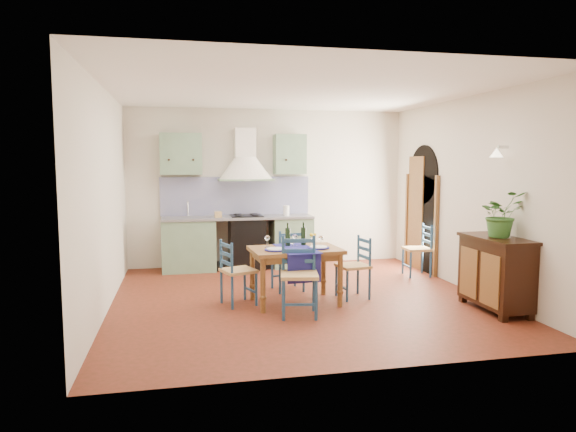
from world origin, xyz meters
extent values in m
plane|color=#46210F|center=(0.00, 0.00, 0.00)|extent=(5.00, 5.00, 0.00)
cube|color=beige|center=(0.00, 2.50, 1.40)|extent=(5.00, 0.04, 2.80)
cube|color=gray|center=(-1.45, 2.19, 0.44)|extent=(0.90, 0.60, 0.88)
cube|color=gray|center=(0.35, 2.19, 0.44)|extent=(0.70, 0.60, 0.88)
cube|color=black|center=(-0.45, 2.19, 0.44)|extent=(0.60, 0.58, 0.88)
cube|color=gray|center=(-0.60, 2.19, 0.90)|extent=(2.60, 0.64, 0.04)
cube|color=silver|center=(-1.45, 2.19, 0.90)|extent=(0.45, 0.40, 0.03)
cylinder|color=silver|center=(-1.45, 2.37, 1.05)|extent=(0.02, 0.02, 0.26)
cube|color=black|center=(-0.45, 2.19, 0.93)|extent=(0.55, 0.48, 0.02)
cube|color=black|center=(-0.60, 2.24, 0.04)|extent=(2.60, 0.50, 0.08)
cube|color=#0B0F62|center=(-0.60, 2.46, 1.26)|extent=(2.65, 0.05, 0.68)
cube|color=gray|center=(-1.55, 2.32, 2.00)|extent=(0.70, 0.34, 0.70)
cube|color=gray|center=(0.35, 2.32, 2.00)|extent=(0.55, 0.34, 0.70)
cone|color=silver|center=(-0.45, 2.25, 1.75)|extent=(0.96, 0.96, 0.40)
cube|color=silver|center=(-0.45, 2.34, 2.20)|extent=(0.36, 0.30, 0.50)
cube|color=beige|center=(2.50, 0.00, 1.40)|extent=(0.04, 5.00, 2.80)
cube|color=black|center=(2.48, 1.40, 0.82)|extent=(0.03, 1.00, 1.65)
cylinder|color=black|center=(2.48, 1.40, 1.65)|extent=(0.03, 1.00, 1.00)
cube|color=brown|center=(2.46, 0.86, 0.82)|extent=(0.06, 0.06, 1.65)
cube|color=brown|center=(2.46, 1.94, 0.82)|extent=(0.06, 0.06, 1.65)
cube|color=brown|center=(2.47, 1.62, 0.98)|extent=(0.04, 0.55, 1.96)
cylinder|color=silver|center=(2.44, -0.85, 2.05)|extent=(0.15, 0.04, 0.04)
cone|color=#FFEDC6|center=(2.34, -0.85, 1.98)|extent=(0.16, 0.16, 0.12)
cube|color=beige|center=(-2.50, 0.00, 1.40)|extent=(0.04, 5.00, 2.80)
cube|color=white|center=(0.00, 0.00, 2.80)|extent=(5.00, 5.00, 0.01)
cube|color=brown|center=(-0.12, -0.20, 0.71)|extent=(1.20, 0.85, 0.05)
cube|color=brown|center=(-0.12, -0.20, 0.64)|extent=(1.08, 0.72, 0.08)
cylinder|color=brown|center=(-0.60, -0.55, 0.34)|extent=(0.07, 0.07, 0.68)
cylinder|color=brown|center=(-0.65, 0.08, 0.34)|extent=(0.07, 0.07, 0.68)
cylinder|color=brown|center=(0.41, -0.49, 0.34)|extent=(0.07, 0.07, 0.68)
cylinder|color=brown|center=(0.37, 0.15, 0.34)|extent=(0.07, 0.07, 0.68)
cube|color=navy|center=(-0.11, -0.25, 0.74)|extent=(0.49, 0.89, 0.01)
cube|color=navy|center=(-0.09, -0.60, 0.55)|extent=(0.43, 0.04, 0.38)
cylinder|color=navy|center=(-0.40, -0.32, 0.75)|extent=(0.29, 0.29, 0.01)
cylinder|color=white|center=(-0.40, -0.32, 0.76)|extent=(0.23, 0.23, 0.01)
cylinder|color=navy|center=(0.18, -0.28, 0.75)|extent=(0.29, 0.29, 0.01)
cylinder|color=white|center=(0.18, -0.28, 0.76)|extent=(0.23, 0.23, 0.01)
cylinder|color=black|center=(-0.18, -0.01, 0.89)|extent=(0.07, 0.07, 0.32)
cylinder|color=black|center=(0.04, 0.00, 0.89)|extent=(0.07, 0.07, 0.32)
cylinder|color=white|center=(0.16, -0.04, 0.79)|extent=(0.05, 0.05, 0.10)
sphere|color=gold|center=(0.16, -0.04, 0.88)|extent=(0.10, 0.10, 0.10)
cylinder|color=navy|center=(-0.42, -0.92, 0.24)|extent=(0.04, 0.04, 0.49)
cylinder|color=navy|center=(-0.35, -0.54, 0.48)|extent=(0.04, 0.04, 0.96)
cylinder|color=navy|center=(-0.04, -0.99, 0.24)|extent=(0.04, 0.04, 0.49)
cylinder|color=navy|center=(0.03, -0.61, 0.48)|extent=(0.04, 0.04, 0.96)
cube|color=tan|center=(-0.19, -0.77, 0.50)|extent=(0.52, 0.52, 0.04)
cube|color=navy|center=(-0.16, -0.58, 0.64)|extent=(0.40, 0.10, 0.05)
cube|color=navy|center=(-0.16, -0.58, 0.76)|extent=(0.40, 0.10, 0.05)
cube|color=navy|center=(-0.16, -0.58, 0.89)|extent=(0.40, 0.10, 0.05)
cube|color=navy|center=(-0.23, -0.95, 0.19)|extent=(0.38, 0.10, 0.03)
cylinder|color=navy|center=(0.08, 0.70, 0.23)|extent=(0.04, 0.04, 0.46)
cylinder|color=navy|center=(0.13, 0.34, 0.45)|extent=(0.04, 0.04, 0.90)
cylinder|color=navy|center=(-0.27, 0.65, 0.23)|extent=(0.04, 0.04, 0.46)
cylinder|color=navy|center=(-0.22, 0.30, 0.45)|extent=(0.04, 0.04, 0.90)
cube|color=tan|center=(-0.07, 0.50, 0.47)|extent=(0.47, 0.47, 0.04)
cube|color=navy|center=(-0.05, 0.32, 0.60)|extent=(0.38, 0.08, 0.04)
cube|color=navy|center=(-0.05, 0.32, 0.72)|extent=(0.38, 0.08, 0.04)
cube|color=navy|center=(-0.05, 0.32, 0.84)|extent=(0.38, 0.08, 0.04)
cube|color=navy|center=(-0.09, 0.68, 0.18)|extent=(0.36, 0.08, 0.02)
cylinder|color=navy|center=(-0.64, -0.22, 0.22)|extent=(0.03, 0.03, 0.44)
cylinder|color=navy|center=(-0.96, -0.33, 0.43)|extent=(0.03, 0.03, 0.85)
cylinder|color=navy|center=(-0.75, 0.10, 0.22)|extent=(0.03, 0.03, 0.44)
cylinder|color=navy|center=(-1.07, -0.01, 0.43)|extent=(0.03, 0.03, 0.85)
cube|color=tan|center=(-0.86, -0.11, 0.45)|extent=(0.51, 0.51, 0.04)
cube|color=navy|center=(-1.02, -0.17, 0.57)|extent=(0.14, 0.35, 0.04)
cube|color=navy|center=(-1.02, -0.17, 0.68)|extent=(0.14, 0.35, 0.04)
cube|color=navy|center=(-1.02, -0.17, 0.80)|extent=(0.14, 0.35, 0.04)
cube|color=navy|center=(-0.69, -0.06, 0.17)|extent=(0.14, 0.33, 0.02)
cylinder|color=navy|center=(0.53, 0.04, 0.22)|extent=(0.03, 0.03, 0.43)
cylinder|color=navy|center=(0.86, 0.09, 0.42)|extent=(0.03, 0.03, 0.84)
cylinder|color=navy|center=(0.57, -0.30, 0.22)|extent=(0.03, 0.03, 0.43)
cylinder|color=navy|center=(0.91, -0.25, 0.42)|extent=(0.03, 0.03, 0.84)
cube|color=tan|center=(0.72, -0.11, 0.45)|extent=(0.45, 0.45, 0.04)
cube|color=navy|center=(0.88, -0.08, 0.56)|extent=(0.07, 0.36, 0.04)
cube|color=navy|center=(0.88, -0.08, 0.67)|extent=(0.07, 0.36, 0.04)
cube|color=navy|center=(0.88, -0.08, 0.79)|extent=(0.07, 0.36, 0.04)
cube|color=navy|center=(0.55, -0.13, 0.17)|extent=(0.08, 0.34, 0.02)
cylinder|color=navy|center=(2.04, 1.17, 0.22)|extent=(0.03, 0.03, 0.43)
cylinder|color=navy|center=(2.38, 1.15, 0.42)|extent=(0.03, 0.03, 0.85)
cylinder|color=navy|center=(2.02, 0.84, 0.22)|extent=(0.03, 0.03, 0.43)
cylinder|color=navy|center=(2.36, 0.81, 0.42)|extent=(0.03, 0.03, 0.85)
cube|color=tan|center=(2.20, 0.99, 0.45)|extent=(0.42, 0.42, 0.04)
cube|color=navy|center=(2.37, 0.98, 0.56)|extent=(0.05, 0.36, 0.04)
cube|color=navy|center=(2.37, 0.98, 0.68)|extent=(0.05, 0.36, 0.04)
cube|color=navy|center=(2.37, 0.98, 0.79)|extent=(0.05, 0.36, 0.04)
cube|color=navy|center=(2.03, 1.00, 0.17)|extent=(0.05, 0.34, 0.02)
cube|color=black|center=(2.27, -1.05, 0.49)|extent=(0.45, 1.00, 0.82)
cube|color=black|center=(2.27, -1.05, 0.92)|extent=(0.50, 1.05, 0.04)
cube|color=brown|center=(2.04, -1.28, 0.45)|extent=(0.02, 0.38, 0.63)
cube|color=brown|center=(2.04, -0.82, 0.45)|extent=(0.02, 0.38, 0.63)
cube|color=black|center=(2.09, -1.49, 0.04)|extent=(0.08, 0.08, 0.08)
cube|color=black|center=(2.09, -0.61, 0.04)|extent=(0.08, 0.08, 0.08)
cube|color=black|center=(2.44, -1.49, 0.04)|extent=(0.08, 0.08, 0.08)
cube|color=black|center=(2.44, -0.61, 0.04)|extent=(0.08, 0.08, 0.08)
imported|color=#2F6227|center=(2.28, -1.09, 1.22)|extent=(0.54, 0.47, 0.57)
camera|label=1|loc=(-1.58, -6.68, 1.86)|focal=32.00mm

